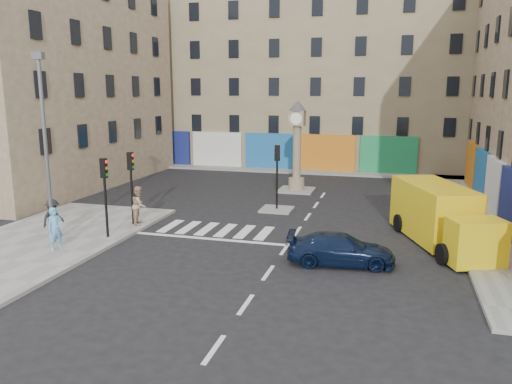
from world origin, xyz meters
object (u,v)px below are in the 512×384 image
at_px(traffic_light_left_near, 105,185).
at_px(clock_pillar, 297,140).
at_px(lamp_post, 45,139).
at_px(yellow_van, 440,216).
at_px(pedestrian_tan, 139,205).
at_px(pedestrian_dark, 53,218).
at_px(traffic_light_left_far, 131,176).
at_px(traffic_light_island, 277,167).
at_px(navy_sedan, 341,249).
at_px(pedestrian_blue, 55,229).

relative_size(traffic_light_left_near, clock_pillar, 0.61).
height_order(lamp_post, yellow_van, lamp_post).
xyz_separation_m(lamp_post, pedestrian_tan, (2.20, 3.94, -3.66)).
xyz_separation_m(traffic_light_left_near, pedestrian_tan, (0.30, 2.54, -1.49)).
distance_m(pedestrian_tan, pedestrian_dark, 4.18).
bearing_deg(clock_pillar, traffic_light_left_far, -118.94).
distance_m(traffic_light_left_far, traffic_light_island, 8.30).
bearing_deg(traffic_light_left_far, yellow_van, 4.40).
height_order(lamp_post, navy_sedan, lamp_post).
relative_size(pedestrian_blue, pedestrian_tan, 0.94).
xyz_separation_m(traffic_light_island, pedestrian_tan, (-6.00, -5.26, -1.46)).
xyz_separation_m(yellow_van, pedestrian_blue, (-15.95, -5.81, -0.23)).
distance_m(lamp_post, clock_pillar, 17.31).
height_order(clock_pillar, yellow_van, clock_pillar).
xyz_separation_m(navy_sedan, yellow_van, (4.01, 3.99, 0.68)).
xyz_separation_m(clock_pillar, navy_sedan, (4.56, -14.25, -2.93)).
bearing_deg(traffic_light_island, pedestrian_blue, -126.22).
bearing_deg(traffic_light_left_near, traffic_light_left_far, 90.00).
bearing_deg(pedestrian_dark, yellow_van, -65.30).
bearing_deg(clock_pillar, pedestrian_blue, -114.66).
distance_m(navy_sedan, pedestrian_tan, 10.99).
bearing_deg(pedestrian_dark, pedestrian_tan, -30.11).
relative_size(traffic_light_island, yellow_van, 0.49).
relative_size(navy_sedan, pedestrian_blue, 2.31).
bearing_deg(pedestrian_blue, yellow_van, -44.81).
bearing_deg(yellow_van, pedestrian_dark, 173.16).
xyz_separation_m(traffic_light_left_near, traffic_light_island, (6.30, 7.80, -0.03)).
height_order(traffic_light_island, pedestrian_blue, traffic_light_island).
xyz_separation_m(lamp_post, pedestrian_blue, (0.82, -0.87, -3.72)).
bearing_deg(traffic_light_left_near, traffic_light_island, 51.07).
height_order(clock_pillar, pedestrian_dark, clock_pillar).
relative_size(yellow_van, pedestrian_tan, 3.82).
height_order(clock_pillar, navy_sedan, clock_pillar).
distance_m(lamp_post, yellow_van, 17.83).
bearing_deg(yellow_van, traffic_light_left_near, 173.12).
relative_size(lamp_post, yellow_van, 1.11).
distance_m(traffic_light_left_far, yellow_van, 14.97).
relative_size(navy_sedan, pedestrian_dark, 2.41).
bearing_deg(pedestrian_tan, pedestrian_dark, 121.46).
bearing_deg(yellow_van, lamp_post, 176.14).
xyz_separation_m(traffic_light_left_near, lamp_post, (-1.90, -1.40, 2.17)).
distance_m(traffic_light_island, pedestrian_tan, 8.11).
distance_m(clock_pillar, navy_sedan, 15.24).
distance_m(traffic_light_left_near, navy_sedan, 11.05).
bearing_deg(clock_pillar, yellow_van, -50.10).
relative_size(lamp_post, pedestrian_tan, 4.23).
bearing_deg(traffic_light_left_near, lamp_post, -143.62).
relative_size(navy_sedan, pedestrian_tan, 2.18).
bearing_deg(pedestrian_dark, traffic_light_left_near, -65.02).
xyz_separation_m(lamp_post, pedestrian_dark, (-0.56, 0.80, -3.75)).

